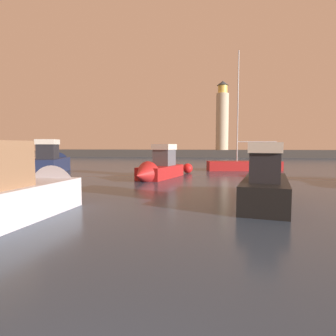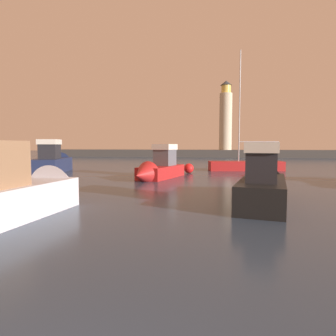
% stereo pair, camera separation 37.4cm
% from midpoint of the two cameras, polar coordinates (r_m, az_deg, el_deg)
% --- Properties ---
extents(ground_plane, '(220.00, 220.00, 0.00)m').
position_cam_midpoint_polar(ground_plane, '(35.62, 6.54, -0.11)').
color(ground_plane, '#2D3D51').
extents(breakwater, '(75.72, 5.38, 1.73)m').
position_cam_midpoint_polar(breakwater, '(69.65, 7.86, 2.81)').
color(breakwater, '#423F3D').
rests_on(breakwater, ground_plane).
extents(lighthouse, '(2.88, 2.88, 15.81)m').
position_cam_midpoint_polar(lighthouse, '(69.94, 11.29, 9.62)').
color(lighthouse, beige).
rests_on(lighthouse, breakwater).
extents(motorboat_0, '(3.81, 7.32, 3.33)m').
position_cam_midpoint_polar(motorboat_0, '(24.63, -1.70, -0.13)').
color(motorboat_0, '#B21E1E').
rests_on(motorboat_0, ground_plane).
extents(motorboat_1, '(3.07, 8.47, 3.43)m').
position_cam_midpoint_polar(motorboat_1, '(13.32, -25.66, -4.13)').
color(motorboat_1, silver).
rests_on(motorboat_1, ground_plane).
extents(motorboat_2, '(3.45, 8.06, 3.22)m').
position_cam_midpoint_polar(motorboat_2, '(15.51, 18.71, -2.84)').
color(motorboat_2, black).
rests_on(motorboat_2, ground_plane).
extents(motorboat_3, '(4.65, 9.21, 3.81)m').
position_cam_midpoint_polar(motorboat_3, '(33.89, -20.78, 1.13)').
color(motorboat_3, '#1E284C').
rests_on(motorboat_3, ground_plane).
extents(sailboat_moored, '(8.32, 3.44, 13.09)m').
position_cam_midpoint_polar(sailboat_moored, '(33.82, 15.16, 0.51)').
color(sailboat_moored, '#B21E1E').
rests_on(sailboat_moored, ground_plane).
extents(mooring_buoy, '(0.98, 0.98, 0.98)m').
position_cam_midpoint_polar(mooring_buoy, '(29.60, 4.41, -0.06)').
color(mooring_buoy, red).
rests_on(mooring_buoy, ground_plane).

